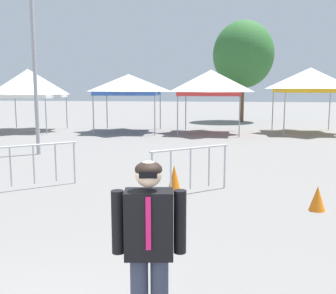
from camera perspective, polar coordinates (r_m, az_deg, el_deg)
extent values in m
cylinder|color=#9E9EA3|center=(21.60, -17.18, 4.48)|extent=(0.06, 0.06, 2.06)
cylinder|color=#9E9EA3|center=(25.80, -21.10, 4.88)|extent=(0.06, 0.06, 2.06)
cylinder|color=#9E9EA3|center=(24.57, -14.39, 5.03)|extent=(0.06, 0.06, 2.06)
pyramid|color=white|center=(23.65, -19.52, 8.87)|extent=(3.54, 3.54, 1.38)
cube|color=white|center=(23.65, -19.42, 6.95)|extent=(3.50, 3.50, 0.20)
cylinder|color=#9E9EA3|center=(20.76, -10.72, 4.78)|extent=(0.06, 0.06, 2.22)
cylinder|color=#9E9EA3|center=(20.19, -1.92, 4.82)|extent=(0.06, 0.06, 2.22)
cylinder|color=#9E9EA3|center=(23.84, -8.79, 5.28)|extent=(0.06, 0.06, 2.22)
cylinder|color=#9E9EA3|center=(23.35, -1.12, 5.31)|extent=(0.06, 0.06, 2.22)
pyramid|color=white|center=(21.94, -5.70, 9.18)|extent=(3.59, 3.59, 0.93)
cube|color=#3359B2|center=(21.94, -5.68, 7.71)|extent=(3.56, 3.56, 0.20)
cylinder|color=#9E9EA3|center=(19.92, 1.38, 4.75)|extent=(0.06, 0.06, 2.20)
cylinder|color=#9E9EA3|center=(19.68, 10.27, 4.57)|extent=(0.06, 0.06, 2.20)
cylinder|color=#9E9EA3|center=(22.95, 2.57, 5.23)|extent=(0.06, 0.06, 2.20)
cylinder|color=#9E9EA3|center=(22.75, 10.29, 5.08)|extent=(0.06, 0.06, 2.20)
pyramid|color=white|center=(21.24, 6.20, 9.46)|extent=(3.32, 3.32, 1.15)
cube|color=red|center=(21.23, 6.17, 7.64)|extent=(3.29, 3.29, 0.20)
cylinder|color=#9E9EA3|center=(20.69, 16.43, 4.78)|extent=(0.06, 0.06, 2.37)
cylinder|color=#9E9EA3|center=(23.84, 14.86, 5.28)|extent=(0.06, 0.06, 2.37)
cylinder|color=#9E9EA3|center=(24.61, 22.25, 5.03)|extent=(0.06, 0.06, 2.37)
pyramid|color=white|center=(22.60, 19.81, 9.32)|extent=(3.59, 3.59, 1.10)
cube|color=yellow|center=(22.59, 19.73, 7.67)|extent=(3.56, 3.56, 0.20)
cube|color=black|center=(3.50, -2.76, -11.04)|extent=(0.45, 0.30, 0.60)
cylinder|color=black|center=(3.51, -7.25, -10.67)|extent=(0.11, 0.11, 0.56)
cylinder|color=black|center=(3.49, 1.74, -10.72)|extent=(0.11, 0.11, 0.56)
sphere|color=beige|center=(3.38, -2.82, -3.90)|extent=(0.23, 0.23, 0.23)
ellipsoid|color=black|center=(3.37, -2.82, -3.23)|extent=(0.23, 0.23, 0.14)
cube|color=black|center=(3.27, -2.89, -4.04)|extent=(0.15, 0.05, 0.06)
cube|color=#E51966|center=(3.36, -2.86, -10.98)|extent=(0.05, 0.02, 0.46)
cylinder|color=#9E9EA3|center=(15.18, -18.92, 15.84)|extent=(0.14, 0.14, 8.91)
cylinder|color=brown|center=(29.22, 10.62, 6.61)|extent=(0.28, 0.28, 3.04)
ellipsoid|color=#2D662D|center=(29.30, 10.80, 12.96)|extent=(4.30, 4.30, 4.73)
cylinder|color=#B7BABF|center=(8.90, 3.27, -0.20)|extent=(1.64, 1.39, 0.05)
cylinder|color=#B7BABF|center=(9.59, 8.16, -2.84)|extent=(0.04, 0.04, 1.05)
cylinder|color=#B7BABF|center=(8.48, -2.32, -4.24)|extent=(0.04, 0.04, 1.05)
cylinder|color=#B7BABF|center=(9.29, 5.92, -2.83)|extent=(0.04, 0.04, 0.92)
cylinder|color=#B7BABF|center=(8.98, 3.25, -3.18)|extent=(0.04, 0.04, 0.92)
cylinder|color=#B7BABF|center=(8.70, 0.40, -3.55)|extent=(0.04, 0.04, 0.92)
cylinder|color=#B7BABF|center=(9.91, -18.91, 0.24)|extent=(1.64, 1.39, 0.05)
cylinder|color=#B7BABF|center=(10.26, -13.34, -2.24)|extent=(0.04, 0.04, 1.05)
cylinder|color=#B7BABF|center=(10.11, -15.89, -2.18)|extent=(0.04, 0.04, 0.92)
cylinder|color=#B7BABF|center=(9.99, -18.78, -2.44)|extent=(0.04, 0.04, 0.92)
cylinder|color=#B7BABF|center=(9.89, -21.75, -2.70)|extent=(0.04, 0.04, 0.92)
cone|color=orange|center=(8.37, 20.72, -6.93)|extent=(0.32, 0.32, 0.49)
cone|color=orange|center=(9.20, 0.90, -4.55)|extent=(0.32, 0.32, 0.64)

